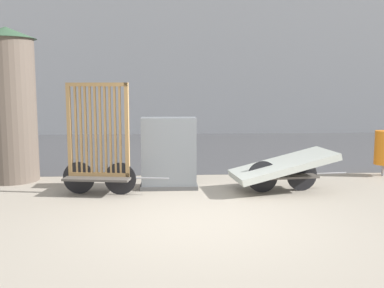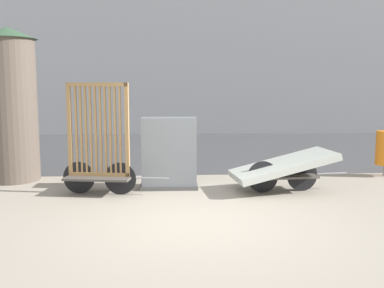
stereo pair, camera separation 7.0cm
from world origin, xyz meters
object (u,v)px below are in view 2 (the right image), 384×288
at_px(bike_cart_with_bedframe, 99,154).
at_px(advertising_column, 10,104).
at_px(utility_cabinet, 169,155).
at_px(bike_cart_with_mattress, 283,167).

bearing_deg(bike_cart_with_bedframe, advertising_column, 155.58).
relative_size(bike_cart_with_bedframe, utility_cabinet, 1.48).
bearing_deg(utility_cabinet, advertising_column, 164.34).
bearing_deg(advertising_column, utility_cabinet, -15.66).
bearing_deg(advertising_column, bike_cart_with_mattress, -13.61).
bearing_deg(advertising_column, bike_cart_with_bedframe, -33.25).
height_order(bike_cart_with_bedframe, bike_cart_with_mattress, bike_cart_with_bedframe).
bearing_deg(bike_cart_with_bedframe, bike_cart_with_mattress, 8.84).
height_order(bike_cart_with_mattress, utility_cabinet, utility_cabinet).
height_order(bike_cart_with_bedframe, utility_cabinet, bike_cart_with_bedframe).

